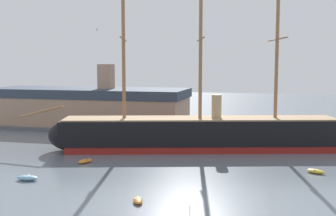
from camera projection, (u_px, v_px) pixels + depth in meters
tall_ship at (200, 133)px, 74.57m from camera, size 57.59×20.71×28.31m
dinghy_near_centre at (138, 200)px, 46.49m from camera, size 1.88×2.58×0.56m
dinghy_mid_left at (27, 178)px, 55.36m from camera, size 3.00×1.54×0.68m
dinghy_alongside_bow at (85, 161)px, 65.03m from camera, size 2.17×2.91×0.63m
dinghy_alongside_stern at (316, 171)px, 58.92m from camera, size 2.78×2.07×0.60m
motorboat_far_left at (57, 136)px, 86.20m from camera, size 2.92×3.61×1.41m
dinghy_distant_centre at (204, 137)px, 87.16m from camera, size 2.40×1.09×0.56m
dockside_warehouse_left at (89, 108)px, 101.81m from camera, size 51.62×19.19×15.31m
seagull_in_flight at (97, 30)px, 44.22m from camera, size 0.52×1.21×0.14m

